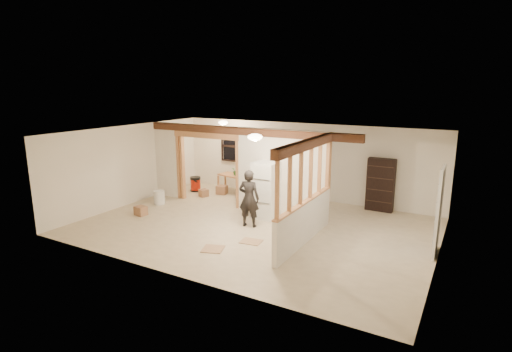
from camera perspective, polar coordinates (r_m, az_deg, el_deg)
The scene contains 30 objects.
floor at distance 10.80m, azimuth -0.22°, elevation -7.21°, with size 9.00×6.50×0.01m, color beige.
ceiling at distance 10.22m, azimuth -0.24°, elevation 6.11°, with size 9.00×6.50×0.01m, color white.
wall_back at distance 13.30m, azimuth 6.70°, elevation 2.15°, with size 9.00×0.01×2.50m, color white.
wall_front at distance 7.88m, azimuth -12.02°, elevation -5.55°, with size 9.00×0.01×2.50m, color white.
wall_left at distance 13.20m, azimuth -17.49°, elevation 1.55°, with size 0.01×6.50×2.50m, color white.
wall_right at distance 9.17m, azimuth 25.10°, elevation -3.89°, with size 0.01×6.50×2.50m, color white.
partition_left_stub at distance 13.73m, azimuth -12.57°, elevation 2.26°, with size 0.90×0.12×2.50m, color white.
partition_center at distance 11.38m, azimuth 3.63°, elevation 0.40°, with size 2.80×0.12×2.50m, color white.
doorway_frame at distance 12.73m, azimuth -6.98°, elevation 0.97°, with size 2.46×0.14×2.20m, color #BC804F.
header_beam_back at distance 11.76m, azimuth -1.60°, elevation 6.40°, with size 7.00×0.18×0.22m, color #542F1C.
header_beam_right at distance 9.18m, azimuth 7.26°, elevation 4.48°, with size 0.18×3.30×0.22m, color #542F1C.
pony_wall at distance 9.63m, azimuth 6.95°, elevation -6.65°, with size 0.12×3.20×1.00m, color white.
stud_partition at distance 9.31m, azimuth 7.14°, elevation 0.10°, with size 0.14×3.20×1.32m, color #BC804F.
window_back at distance 14.36m, azimuth -3.03°, elevation 4.23°, with size 1.12×0.10×1.10m, color black.
french_door at distance 9.63m, azimuth 24.68°, elevation -4.64°, with size 0.12×0.86×2.00m, color white.
ceiling_dome_main at distance 9.64m, azimuth -0.15°, elevation 5.58°, with size 0.36×0.36×0.16m, color #FFEABF.
ceiling_dome_util at distance 13.47m, azimuth -4.70°, elevation 7.61°, with size 0.32×0.32×0.14m, color #FFEABF.
hanging_bulb at distance 12.65m, azimuth -4.57°, elevation 5.91°, with size 0.07×0.07×0.07m, color #FFD88C.
refrigerator at distance 11.28m, azimuth 1.43°, elevation -2.02°, with size 0.66×0.64×1.61m, color white.
woman at distance 10.57m, azimuth -1.01°, elevation -3.22°, with size 0.57×0.37×1.55m, color #2D292A.
work_table at distance 13.95m, azimuth -3.25°, elevation -1.14°, with size 1.06×0.53×0.67m, color #BC804F.
potted_plant at distance 13.74m, azimuth -2.84°, elevation 0.77°, with size 0.29×0.25×0.33m, color #356E2B.
shop_vac at distance 14.38m, azimuth -8.63°, elevation -1.12°, with size 0.40×0.40×0.53m, color #981708.
bookshelf at distance 12.46m, azimuth 17.36°, elevation -1.21°, with size 0.80×0.27×1.60m, color black.
bucket at distance 13.06m, azimuth -13.65°, elevation -2.98°, with size 0.34×0.34×0.44m, color white.
box_util_a at distance 13.91m, azimuth -4.90°, elevation -1.98°, with size 0.35×0.30×0.30m, color #986949.
box_util_b at distance 13.68m, azimuth -7.48°, elevation -2.41°, with size 0.26×0.26×0.25m, color #986949.
box_front at distance 12.12m, azimuth -16.14°, elevation -4.79°, with size 0.32×0.26×0.26m, color #986949.
floor_panel_near at distance 9.41m, azimuth -6.18°, elevation -10.31°, with size 0.47×0.47×0.02m, color tan.
floor_panel_far at distance 9.78m, azimuth -0.71°, elevation -9.34°, with size 0.50×0.40×0.02m, color tan.
Camera 1 is at (5.00, -8.82, 3.70)m, focal length 28.00 mm.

